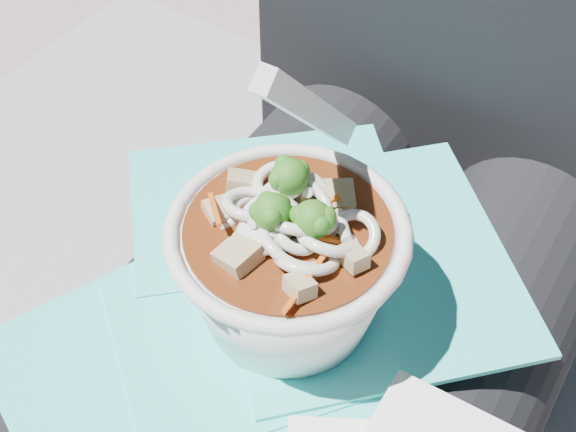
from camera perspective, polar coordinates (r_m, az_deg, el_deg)
The scene contains 5 objects.
stone_ledge at distance 0.87m, azimuth 5.47°, elevation -14.41°, with size 1.00×0.50×0.42m, color slate.
lap at distance 0.56m, azimuth 0.22°, elevation -12.67°, with size 0.31×0.48×0.14m.
person_body at distance 0.57m, azimuth 5.01°, elevation -4.10°, with size 0.34×0.94×0.97m.
plastic_bag at distance 0.49m, azimuth -2.05°, elevation -8.18°, with size 0.33×0.41×0.01m.
udon_bowl at distance 0.45m, azimuth 0.01°, elevation -2.99°, with size 0.14×0.15×0.18m.
Camera 1 is at (0.14, -0.24, 0.97)m, focal length 50.00 mm.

